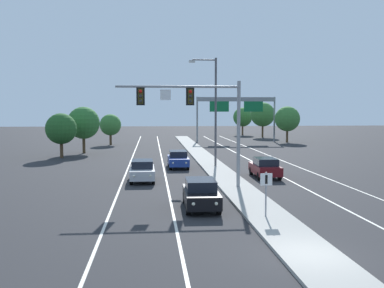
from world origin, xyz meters
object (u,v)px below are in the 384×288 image
(tree_far_left_b, at_px, (61,129))
(car_oncoming_blue, at_px, (178,159))
(tree_far_right_a, at_px, (243,117))
(tree_far_left_c, at_px, (84,123))
(car_oncoming_silver, at_px, (142,170))
(tree_far_right_b, at_px, (287,119))
(highway_sign_gantry, at_px, (236,105))
(car_oncoming_black, at_px, (201,194))
(car_receding_darkred, at_px, (265,167))
(tree_far_left_a, at_px, (110,125))
(tree_far_right_c, at_px, (263,114))
(overhead_signal_mast, at_px, (199,110))
(median_sign_post, at_px, (266,188))
(street_lamp_median, at_px, (213,105))

(tree_far_left_b, bearing_deg, car_oncoming_blue, -37.64)
(car_oncoming_blue, height_order, tree_far_right_a, tree_far_right_a)
(tree_far_right_a, bearing_deg, tree_far_left_c, -126.51)
(car_oncoming_silver, xyz_separation_m, tree_far_left_c, (-7.65, 22.47, 2.94))
(tree_far_left_c, bearing_deg, tree_far_right_b, 27.04)
(highway_sign_gantry, height_order, tree_far_right_b, highway_sign_gantry)
(tree_far_left_c, bearing_deg, car_oncoming_blue, -54.00)
(car_oncoming_black, distance_m, car_receding_darkred, 12.42)
(tree_far_left_c, bearing_deg, highway_sign_gantry, 37.73)
(tree_far_left_b, xyz_separation_m, tree_far_left_a, (3.79, 18.26, -0.20))
(highway_sign_gantry, bearing_deg, car_receding_darkred, -97.33)
(tree_far_right_b, bearing_deg, tree_far_right_c, 93.08)
(highway_sign_gantry, distance_m, tree_far_right_b, 8.68)
(overhead_signal_mast, bearing_deg, median_sign_post, -74.66)
(median_sign_post, height_order, tree_far_left_a, tree_far_left_a)
(tree_far_right_c, bearing_deg, median_sign_post, -103.89)
(car_receding_darkred, bearing_deg, tree_far_right_c, 76.18)
(car_oncoming_silver, bearing_deg, car_oncoming_blue, 67.38)
(tree_far_right_c, distance_m, tree_far_left_c, 41.71)
(car_oncoming_silver, relative_size, tree_far_left_a, 0.95)
(car_oncoming_blue, distance_m, tree_far_right_b, 36.45)
(street_lamp_median, height_order, tree_far_right_a, street_lamp_median)
(median_sign_post, bearing_deg, tree_far_left_b, 117.78)
(overhead_signal_mast, bearing_deg, highway_sign_gantry, 76.06)
(car_oncoming_black, bearing_deg, tree_far_right_b, 67.79)
(overhead_signal_mast, xyz_separation_m, tree_far_right_b, (19.00, 41.81, -1.51))
(overhead_signal_mast, distance_m, car_oncoming_blue, 12.23)
(median_sign_post, bearing_deg, street_lamp_median, 89.73)
(car_oncoming_black, relative_size, tree_far_right_b, 0.76)
(highway_sign_gantry, distance_m, tree_far_left_a, 20.95)
(car_oncoming_silver, relative_size, tree_far_left_c, 0.78)
(highway_sign_gantry, bearing_deg, tree_far_right_c, 57.75)
(street_lamp_median, bearing_deg, car_receding_darkred, -62.51)
(highway_sign_gantry, bearing_deg, car_oncoming_black, -102.88)
(tree_far_right_b, bearing_deg, overhead_signal_mast, -114.44)
(tree_far_right_c, bearing_deg, street_lamp_median, -109.60)
(car_oncoming_silver, distance_m, car_receding_darkred, 9.77)
(median_sign_post, distance_m, tree_far_left_a, 49.47)
(overhead_signal_mast, bearing_deg, tree_far_left_a, 103.57)
(street_lamp_median, relative_size, tree_far_left_c, 1.74)
(street_lamp_median, relative_size, tree_far_left_b, 1.99)
(overhead_signal_mast, relative_size, median_sign_post, 3.83)
(tree_far_right_a, bearing_deg, overhead_signal_mast, -104.14)
(median_sign_post, distance_m, car_receding_darkred, 13.91)
(median_sign_post, relative_size, car_oncoming_black, 0.49)
(tree_far_right_a, height_order, tree_far_left_c, tree_far_right_a)
(car_oncoming_silver, relative_size, car_oncoming_blue, 1.00)
(tree_far_right_c, bearing_deg, tree_far_right_b, -86.92)
(car_oncoming_black, relative_size, tree_far_left_a, 0.96)
(street_lamp_median, height_order, car_oncoming_black, street_lamp_median)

